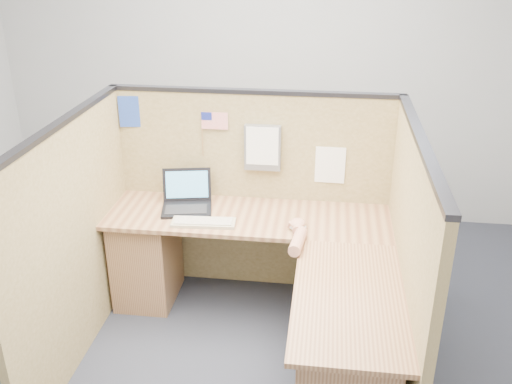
# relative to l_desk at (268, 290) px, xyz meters

# --- Properties ---
(floor) EXTENTS (5.00, 5.00, 0.00)m
(floor) POSITION_rel_l_desk_xyz_m (-0.18, -0.29, -0.39)
(floor) COLOR #1F242D
(floor) RESTS_ON ground
(wall_back) EXTENTS (5.00, 0.00, 5.00)m
(wall_back) POSITION_rel_l_desk_xyz_m (-0.18, 1.96, 1.01)
(wall_back) COLOR #A6A8AB
(wall_back) RESTS_ON floor
(cubicle_partitions) EXTENTS (2.06, 1.83, 1.53)m
(cubicle_partitions) POSITION_rel_l_desk_xyz_m (-0.18, 0.14, 0.38)
(cubicle_partitions) COLOR olive
(cubicle_partitions) RESTS_ON floor
(l_desk) EXTENTS (1.95, 1.75, 0.73)m
(l_desk) POSITION_rel_l_desk_xyz_m (0.00, 0.00, 0.00)
(l_desk) COLOR brown
(l_desk) RESTS_ON floor
(laptop) EXTENTS (0.38, 0.39, 0.25)m
(laptop) POSITION_rel_l_desk_xyz_m (-0.62, 0.47, 0.40)
(laptop) COLOR black
(laptop) RESTS_ON l_desk
(keyboard) EXTENTS (0.43, 0.17, 0.03)m
(keyboard) POSITION_rel_l_desk_xyz_m (-0.46, 0.22, 0.35)
(keyboard) COLOR gray
(keyboard) RESTS_ON l_desk
(mouse) EXTENTS (0.12, 0.07, 0.05)m
(mouse) POSITION_rel_l_desk_xyz_m (0.17, 0.22, 0.36)
(mouse) COLOR silver
(mouse) RESTS_ON l_desk
(hand_forearm) EXTENTS (0.12, 0.41, 0.09)m
(hand_forearm) POSITION_rel_l_desk_xyz_m (0.18, 0.07, 0.38)
(hand_forearm) COLOR tan
(hand_forearm) RESTS_ON l_desk
(blue_poster) EXTENTS (0.17, 0.03, 0.23)m
(blue_poster) POSITION_rel_l_desk_xyz_m (-1.06, 0.68, 0.96)
(blue_poster) COLOR #213F9A
(blue_poster) RESTS_ON cubicle_partitions
(american_flag) EXTENTS (0.19, 0.01, 0.33)m
(american_flag) POSITION_rel_l_desk_xyz_m (-0.48, 0.67, 0.91)
(american_flag) COLOR olive
(american_flag) RESTS_ON cubicle_partitions
(file_holder) EXTENTS (0.26, 0.05, 0.33)m
(file_holder) POSITION_rel_l_desk_xyz_m (-0.12, 0.66, 0.74)
(file_holder) COLOR slate
(file_holder) RESTS_ON cubicle_partitions
(paper_left) EXTENTS (0.21, 0.02, 0.27)m
(paper_left) POSITION_rel_l_desk_xyz_m (-0.12, 0.68, 0.69)
(paper_left) COLOR white
(paper_left) RESTS_ON cubicle_partitions
(paper_right) EXTENTS (0.21, 0.01, 0.27)m
(paper_right) POSITION_rel_l_desk_xyz_m (0.36, 0.68, 0.62)
(paper_right) COLOR white
(paper_right) RESTS_ON cubicle_partitions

